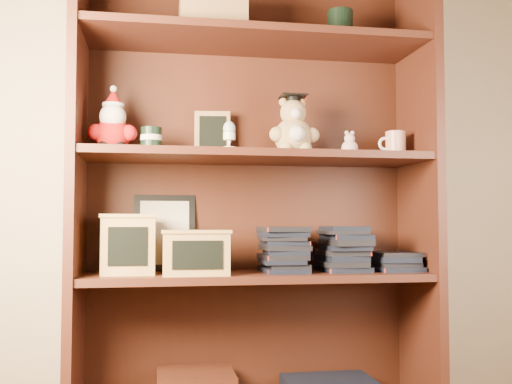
% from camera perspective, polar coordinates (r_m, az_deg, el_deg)
% --- Properties ---
extents(bookcase, '(1.20, 0.35, 1.60)m').
position_cam_1_polar(bookcase, '(2.06, -0.31, -1.22)').
color(bookcase, '#441E13').
rests_on(bookcase, ground).
extents(shelf_lower, '(1.14, 0.33, 0.02)m').
position_cam_1_polar(shelf_lower, '(2.02, 0.00, -8.02)').
color(shelf_lower, '#441E13').
rests_on(shelf_lower, ground).
extents(shelf_upper, '(1.14, 0.33, 0.02)m').
position_cam_1_polar(shelf_upper, '(2.03, 0.00, 3.32)').
color(shelf_upper, '#441E13').
rests_on(shelf_upper, ground).
extents(santa_plush, '(0.16, 0.11, 0.22)m').
position_cam_1_polar(santa_plush, '(2.01, -13.47, 6.14)').
color(santa_plush, '#A50F0F').
rests_on(santa_plush, shelf_upper).
extents(teachers_tin, '(0.07, 0.07, 0.08)m').
position_cam_1_polar(teachers_tin, '(2.01, -9.95, 4.97)').
color(teachers_tin, black).
rests_on(teachers_tin, shelf_upper).
extents(chalkboard_plaque, '(0.13, 0.07, 0.16)m').
position_cam_1_polar(chalkboard_plaque, '(2.13, -4.18, 5.45)').
color(chalkboard_plaque, '#9E7547').
rests_on(chalkboard_plaque, shelf_upper).
extents(egg_cup, '(0.05, 0.05, 0.10)m').
position_cam_1_polar(egg_cup, '(1.95, -2.56, 5.48)').
color(egg_cup, white).
rests_on(egg_cup, shelf_upper).
extents(grad_teddy_bear, '(0.17, 0.15, 0.21)m').
position_cam_1_polar(grad_teddy_bear, '(2.06, 3.61, 5.82)').
color(grad_teddy_bear, tan).
rests_on(grad_teddy_bear, shelf_upper).
extents(pink_figurine, '(0.06, 0.06, 0.09)m').
position_cam_1_polar(pink_figurine, '(2.11, 8.91, 4.36)').
color(pink_figurine, beige).
rests_on(pink_figurine, shelf_upper).
extents(teacher_mug, '(0.10, 0.07, 0.09)m').
position_cam_1_polar(teacher_mug, '(2.17, 13.10, 4.47)').
color(teacher_mug, silver).
rests_on(teacher_mug, shelf_upper).
extents(certificate_frame, '(0.21, 0.05, 0.26)m').
position_cam_1_polar(certificate_frame, '(2.12, -8.70, -3.83)').
color(certificate_frame, black).
rests_on(certificate_frame, shelf_lower).
extents(treats_box, '(0.18, 0.18, 0.19)m').
position_cam_1_polar(treats_box, '(1.99, -12.01, -4.85)').
color(treats_box, tan).
rests_on(treats_box, shelf_lower).
extents(pencils_box, '(0.22, 0.16, 0.14)m').
position_cam_1_polar(pencils_box, '(1.93, -5.74, -5.71)').
color(pencils_box, tan).
rests_on(pencils_box, shelf_lower).
extents(book_stack_left, '(0.14, 0.20, 0.16)m').
position_cam_1_polar(book_stack_left, '(2.03, 2.65, -5.38)').
color(book_stack_left, black).
rests_on(book_stack_left, shelf_lower).
extents(book_stack_mid, '(0.14, 0.20, 0.14)m').
position_cam_1_polar(book_stack_mid, '(2.09, 8.28, -5.51)').
color(book_stack_mid, black).
rests_on(book_stack_mid, shelf_lower).
extents(book_stack_right, '(0.14, 0.20, 0.06)m').
position_cam_1_polar(book_stack_right, '(2.16, 13.10, -6.45)').
color(book_stack_right, black).
rests_on(book_stack_right, shelf_lower).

